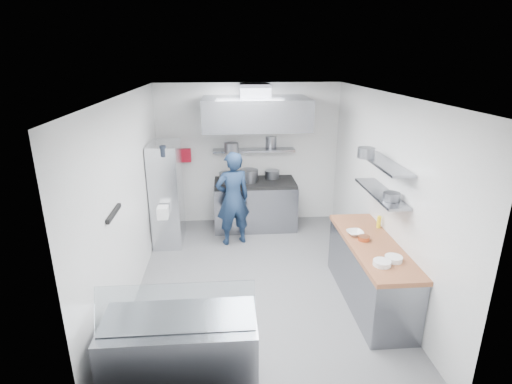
{
  "coord_description": "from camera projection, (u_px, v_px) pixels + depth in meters",
  "views": [
    {
      "loc": [
        -0.47,
        -5.31,
        3.28
      ],
      "look_at": [
        0.0,
        0.6,
        1.25
      ],
      "focal_mm": 28.0,
      "sensor_mm": 36.0,
      "label": 1
    }
  ],
  "objects": [
    {
      "name": "stock_pot_left",
      "position": [
        227.0,
        177.0,
        7.67
      ],
      "size": [
        0.3,
        0.3,
        0.2
      ],
      "primitive_type": "cylinder",
      "color": "slate",
      "rests_on": "cooktop"
    },
    {
      "name": "rack_bin_a",
      "position": [
        163.0,
        212.0,
        6.66
      ],
      "size": [
        0.18,
        0.22,
        0.2
      ],
      "primitive_type": "cube",
      "color": "white",
      "rests_on": "wire_rack"
    },
    {
      "name": "wall_shelf_upper",
      "position": [
        384.0,
        163.0,
        5.32
      ],
      "size": [
        0.3,
        1.3,
        0.04
      ],
      "primitive_type": "cube",
      "color": "gray",
      "rests_on": "wall_right"
    },
    {
      "name": "shelf_pot_b",
      "position": [
        271.0,
        141.0,
        8.04
      ],
      "size": [
        0.28,
        0.28,
        0.22
      ],
      "primitive_type": "cylinder",
      "color": "slate",
      "rests_on": "over_range_shelf"
    },
    {
      "name": "shelf_pot_d",
      "position": [
        366.0,
        153.0,
        5.5
      ],
      "size": [
        0.24,
        0.24,
        0.14
      ],
      "primitive_type": "cylinder",
      "color": "slate",
      "rests_on": "wall_shelf_upper"
    },
    {
      "name": "shelf_pot_a",
      "position": [
        231.0,
        148.0,
        7.55
      ],
      "size": [
        0.27,
        0.27,
        0.18
      ],
      "primitive_type": "cylinder",
      "color": "slate",
      "rests_on": "over_range_shelf"
    },
    {
      "name": "prep_counter_top",
      "position": [
        373.0,
        245.0,
        5.37
      ],
      "size": [
        0.65,
        2.04,
        0.06
      ],
      "primitive_type": "cube",
      "color": "#9A5839",
      "rests_on": "prep_counter_base"
    },
    {
      "name": "ceiling",
      "position": [
        260.0,
        94.0,
        5.2
      ],
      "size": [
        5.0,
        5.0,
        0.0
      ],
      "primitive_type": "plane",
      "rotation": [
        3.14,
        0.0,
        0.0
      ],
      "color": "silver",
      "rests_on": "wall_back"
    },
    {
      "name": "mixing_bowl",
      "position": [
        355.0,
        233.0,
        5.58
      ],
      "size": [
        0.25,
        0.25,
        0.06
      ],
      "primitive_type": "imported",
      "rotation": [
        0.0,
        0.0,
        0.09
      ],
      "color": "white",
      "rests_on": "prep_counter_top"
    },
    {
      "name": "wall_front",
      "position": [
        286.0,
        296.0,
        3.29
      ],
      "size": [
        3.6,
        2.8,
        0.02
      ],
      "primitive_type": "cube",
      "rotation": [
        -1.57,
        0.0,
        0.0
      ],
      "color": "white",
      "rests_on": "floor"
    },
    {
      "name": "cooktop",
      "position": [
        255.0,
        183.0,
        7.79
      ],
      "size": [
        1.57,
        0.78,
        0.06
      ],
      "primitive_type": "cube",
      "color": "black",
      "rests_on": "gas_range"
    },
    {
      "name": "plate_stack_a",
      "position": [
        394.0,
        259.0,
        4.87
      ],
      "size": [
        0.21,
        0.21,
        0.06
      ],
      "primitive_type": "cylinder",
      "color": "white",
      "rests_on": "prep_counter_top"
    },
    {
      "name": "prep_counter_base",
      "position": [
        370.0,
        274.0,
        5.51
      ],
      "size": [
        0.62,
        2.0,
        0.84
      ],
      "primitive_type": "cube",
      "color": "gray",
      "rests_on": "floor"
    },
    {
      "name": "stock_pot_mid",
      "position": [
        249.0,
        176.0,
        7.72
      ],
      "size": [
        0.35,
        0.35,
        0.24
      ],
      "primitive_type": "cylinder",
      "color": "slate",
      "rests_on": "cooktop"
    },
    {
      "name": "gas_range",
      "position": [
        255.0,
        206.0,
        7.94
      ],
      "size": [
        1.6,
        0.8,
        0.9
      ],
      "primitive_type": "cube",
      "color": "gray",
      "rests_on": "floor"
    },
    {
      "name": "over_range_shelf",
      "position": [
        254.0,
        150.0,
        7.82
      ],
      "size": [
        1.6,
        0.3,
        0.04
      ],
      "primitive_type": "cube",
      "color": "gray",
      "rests_on": "wall_back"
    },
    {
      "name": "extractor_hood",
      "position": [
        256.0,
        113.0,
        7.18
      ],
      "size": [
        1.9,
        1.15,
        0.55
      ],
      "primitive_type": "cube",
      "color": "gray",
      "rests_on": "wall_back"
    },
    {
      "name": "hood_duct",
      "position": [
        255.0,
        90.0,
        7.27
      ],
      "size": [
        0.55,
        0.55,
        0.24
      ],
      "primitive_type": "cube",
      "color": "slate",
      "rests_on": "extractor_hood"
    },
    {
      "name": "wall_back",
      "position": [
        248.0,
        154.0,
        8.01
      ],
      "size": [
        3.6,
        2.8,
        0.02
      ],
      "primitive_type": "cube",
      "rotation": [
        1.57,
        0.0,
        0.0
      ],
      "color": "white",
      "rests_on": "floor"
    },
    {
      "name": "rack_bin_b",
      "position": [
        163.0,
        178.0,
        6.8
      ],
      "size": [
        0.15,
        0.19,
        0.17
      ],
      "primitive_type": "cube",
      "color": "yellow",
      "rests_on": "wire_rack"
    },
    {
      "name": "chef",
      "position": [
        233.0,
        199.0,
        7.12
      ],
      "size": [
        0.72,
        0.58,
        1.72
      ],
      "primitive_type": "imported",
      "rotation": [
        0.0,
        0.0,
        3.44
      ],
      "color": "#15263F",
      "rests_on": "floor"
    },
    {
      "name": "floor",
      "position": [
        259.0,
        282.0,
        6.1
      ],
      "size": [
        5.0,
        5.0,
        0.0
      ],
      "primitive_type": "plane",
      "color": "#5B5B5E",
      "rests_on": "ground"
    },
    {
      "name": "wall_left",
      "position": [
        130.0,
        199.0,
        5.51
      ],
      "size": [
        2.8,
        5.0,
        0.02
      ],
      "primitive_type": "cube",
      "rotation": [
        1.57,
        0.0,
        1.57
      ],
      "color": "white",
      "rests_on": "floor"
    },
    {
      "name": "wire_rack",
      "position": [
        167.0,
        194.0,
        7.18
      ],
      "size": [
        0.5,
        0.9,
        1.85
      ],
      "primitive_type": "cube",
      "color": "silver",
      "rests_on": "floor"
    },
    {
      "name": "plate_stack_b",
      "position": [
        382.0,
        263.0,
        4.77
      ],
      "size": [
        0.21,
        0.21,
        0.06
      ],
      "primitive_type": "cylinder",
      "color": "white",
      "rests_on": "prep_counter_top"
    },
    {
      "name": "wall_shelf_lower",
      "position": [
        381.0,
        193.0,
        5.46
      ],
      "size": [
        0.3,
        1.3,
        0.04
      ],
      "primitive_type": "cube",
      "color": "gray",
      "rests_on": "wall_right"
    },
    {
      "name": "shelf_pot_c",
      "position": [
        392.0,
        196.0,
        5.11
      ],
      "size": [
        0.22,
        0.22,
        0.1
      ],
      "primitive_type": "cylinder",
      "color": "slate",
      "rests_on": "wall_shelf_lower"
    },
    {
      "name": "rack_jar",
      "position": [
        163.0,
        151.0,
        6.51
      ],
      "size": [
        0.11,
        0.11,
        0.18
      ],
      "primitive_type": "cylinder",
      "color": "black",
      "rests_on": "wire_rack"
    },
    {
      "name": "display_case",
      "position": [
        182.0,
        355.0,
        4.0
      ],
      "size": [
        1.5,
        0.7,
        0.85
      ],
      "primitive_type": "cube",
      "color": "gray",
      "rests_on": "floor"
    },
    {
      "name": "display_glass",
      "position": [
        176.0,
        308.0,
        3.68
      ],
      "size": [
        1.47,
        0.19,
        0.42
      ],
      "primitive_type": "cube",
      "rotation": [
        -0.38,
        0.0,
        0.0
      ],
      "color": "silver",
      "rests_on": "display_case"
    },
    {
      "name": "copper_pan",
      "position": [
        364.0,
        238.0,
        5.41
      ],
      "size": [
        0.15,
        0.15,
        0.06
      ],
      "primitive_type": "cylinder",
      "color": "#B65D33",
      "rests_on": "prep_counter_top"
    },
    {
      "name": "squeeze_bottle",
      "position": [
        379.0,
        222.0,
        5.79
      ],
      "size": [
        0.06,
        0.06,
        0.18
      ],
      "primitive_type": "cylinder",
      "color": "yellow",
      "rests_on": "prep_counter_top"
    },
    {
      "name": "wall_right",
      "position": [
        383.0,
        192.0,
        5.78
      ],
      "size": [
        2.8,
        5.0,
        0.02
      ],
      "primitive_type": "cube",
      "rotation": [
        1.57,
        0.0,
        -1.57
      ],
      "color": "white",
      "rests_on": "floor"
    },
    {
      "name": "knife_strip",
      "position": [
        114.0,
        213.0,
        4.62
      ],
      "size": [
        0.04,
        0.55,
        0.05
      ],
      "primitive_type": "cube",
      "color": "black",
      "rests_on": "wall_left"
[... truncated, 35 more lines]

